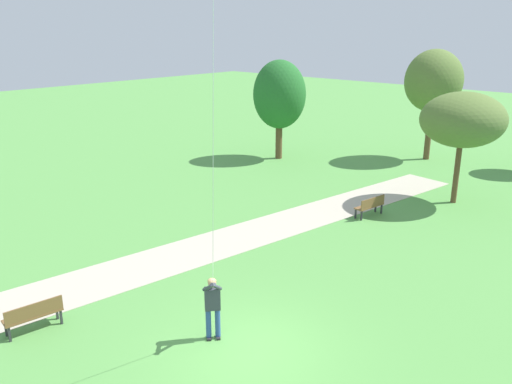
{
  "coord_description": "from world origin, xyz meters",
  "views": [
    {
      "loc": [
        7.88,
        -8.28,
        7.84
      ],
      "look_at": [
        -0.51,
        0.91,
        3.88
      ],
      "focal_mm": 36.85,
      "sensor_mm": 36.0,
      "label": 1
    }
  ],
  "objects": [
    {
      "name": "park_bench_far_walkway",
      "position": [
        -2.8,
        10.67,
        0.51
      ],
      "size": [
        0.65,
        1.55,
        0.88
      ],
      "color": "brown",
      "rests_on": "ground"
    },
    {
      "name": "park_bench_near_walkway",
      "position": [
        -4.8,
        -3.19,
        0.51
      ],
      "size": [
        0.65,
        1.55,
        0.88
      ],
      "color": "brown",
      "rests_on": "ground"
    },
    {
      "name": "ground_plane",
      "position": [
        0.0,
        0.0,
        0.0
      ],
      "size": [
        120.0,
        120.0,
        0.0
      ],
      "primitive_type": "plane",
      "color": "#569947"
    },
    {
      "name": "tree_treeline_left",
      "position": [
        -12.38,
        15.97,
        3.88
      ],
      "size": [
        3.2,
        3.09,
        5.94
      ],
      "color": "brown",
      "rests_on": "ground"
    },
    {
      "name": "person_kite_flyer",
      "position": [
        -1.01,
        -0.2,
        1.05
      ],
      "size": [
        0.61,
        0.57,
        1.83
      ],
      "color": "#232328",
      "rests_on": "ground"
    },
    {
      "name": "tree_horizon_far",
      "position": [
        -5.56,
        21.93,
        4.7
      ],
      "size": [
        3.27,
        3.76,
        6.56
      ],
      "color": "brown",
      "rests_on": "ground"
    },
    {
      "name": "walkway_path",
      "position": [
        -5.74,
        2.0,
        0.01
      ],
      "size": [
        6.94,
        32.01,
        0.02
      ],
      "primitive_type": "cube",
      "rotation": [
        0.0,
        0.0,
        -0.14
      ],
      "color": "#B7AD99",
      "rests_on": "ground"
    },
    {
      "name": "tree_treeline_right",
      "position": [
        -0.92,
        14.93,
        3.85
      ],
      "size": [
        3.68,
        3.94,
        5.09
      ],
      "color": "brown",
      "rests_on": "ground"
    }
  ]
}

